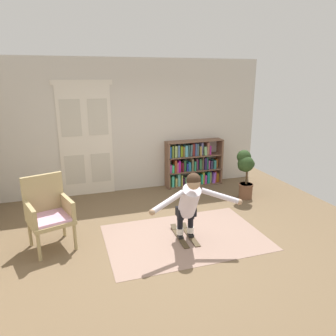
{
  "coord_description": "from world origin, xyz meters",
  "views": [
    {
      "loc": [
        -1.47,
        -4.34,
        2.54
      ],
      "look_at": [
        0.13,
        0.52,
        1.05
      ],
      "focal_mm": 34.19,
      "sensor_mm": 36.0,
      "label": 1
    }
  ],
  "objects_px": {
    "bookshelf": "(193,165)",
    "potted_plant": "(245,170)",
    "skis_pair": "(185,235)",
    "wicker_chair": "(48,211)",
    "person_skier": "(190,201)"
  },
  "relations": [
    {
      "from": "bookshelf",
      "to": "person_skier",
      "type": "xyz_separation_m",
      "value": [
        -1.11,
        -2.55,
        0.2
      ]
    },
    {
      "from": "wicker_chair",
      "to": "potted_plant",
      "type": "relative_size",
      "value": 1.04
    },
    {
      "from": "bookshelf",
      "to": "potted_plant",
      "type": "xyz_separation_m",
      "value": [
        0.71,
        -1.16,
        0.14
      ]
    },
    {
      "from": "wicker_chair",
      "to": "potted_plant",
      "type": "bearing_deg",
      "value": 11.84
    },
    {
      "from": "potted_plant",
      "to": "skis_pair",
      "type": "relative_size",
      "value": 1.41
    },
    {
      "from": "potted_plant",
      "to": "skis_pair",
      "type": "distance_m",
      "value": 2.25
    },
    {
      "from": "potted_plant",
      "to": "wicker_chair",
      "type": "bearing_deg",
      "value": -168.16
    },
    {
      "from": "potted_plant",
      "to": "skis_pair",
      "type": "height_order",
      "value": "potted_plant"
    },
    {
      "from": "potted_plant",
      "to": "skis_pair",
      "type": "xyz_separation_m",
      "value": [
        -1.81,
        -1.19,
        -0.62
      ]
    },
    {
      "from": "wicker_chair",
      "to": "skis_pair",
      "type": "xyz_separation_m",
      "value": [
        2.05,
        -0.38,
        -0.56
      ]
    },
    {
      "from": "wicker_chair",
      "to": "skis_pair",
      "type": "height_order",
      "value": "wicker_chair"
    },
    {
      "from": "skis_pair",
      "to": "wicker_chair",
      "type": "bearing_deg",
      "value": 169.6
    },
    {
      "from": "skis_pair",
      "to": "person_skier",
      "type": "height_order",
      "value": "person_skier"
    },
    {
      "from": "potted_plant",
      "to": "person_skier",
      "type": "height_order",
      "value": "person_skier"
    },
    {
      "from": "bookshelf",
      "to": "skis_pair",
      "type": "xyz_separation_m",
      "value": [
        -1.1,
        -2.34,
        -0.48
      ]
    }
  ]
}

